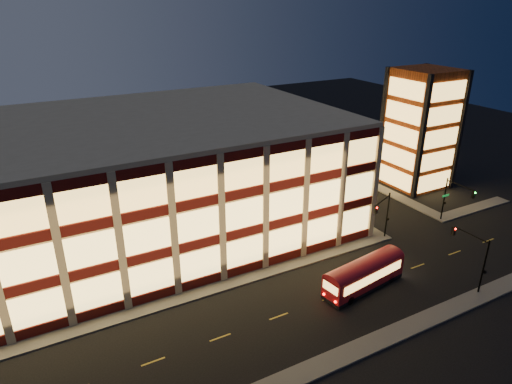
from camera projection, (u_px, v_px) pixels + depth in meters
ground at (213, 295)px, 45.56m from camera, size 200.00×200.00×0.00m
sidewalk_office_south at (181, 298)px, 45.01m from camera, size 54.00×2.00×0.15m
sidewalk_office_east at (307, 193)px, 69.42m from camera, size 2.00×30.00×0.15m
sidewalk_tower_south at (472, 209)px, 64.03m from camera, size 14.00×2.00×0.15m
sidewalk_tower_west at (362, 180)px, 74.29m from camera, size 2.00×30.00×0.15m
sidewalk_near at (282, 383)px, 35.04m from camera, size 100.00×2.00×0.15m
office_building at (132, 179)px, 55.09m from camera, size 50.45×30.45×14.50m
stair_tower at (420, 129)px, 69.36m from camera, size 8.60×8.60×18.00m
traffic_signal_far at (383, 211)px, 53.96m from camera, size 3.79×1.87×6.00m
traffic_signal_right at (455, 195)px, 58.27m from camera, size 1.20×4.37×6.00m
traffic_signal_near at (473, 251)px, 45.43m from camera, size 0.32×4.45×6.00m
trolley_bus at (364, 273)px, 45.96m from camera, size 9.82×3.71×3.25m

